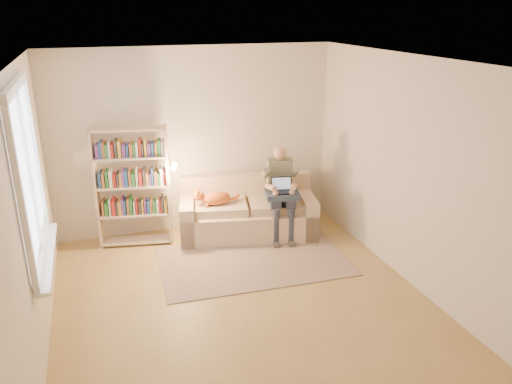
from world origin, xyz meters
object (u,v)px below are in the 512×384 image
object	(u,v)px
person	(281,187)
cat	(215,198)
bookshelf	(133,181)
laptop	(277,188)
sofa	(247,214)

from	to	relation	value
person	cat	xyz separation A→B (m)	(-0.88, 0.21, -0.12)
person	bookshelf	distance (m)	2.00
person	laptop	size ratio (longest dim) A/B	4.04
sofa	laptop	xyz separation A→B (m)	(0.32, -0.32, 0.47)
cat	person	bearing A→B (deg)	-1.61
cat	bookshelf	world-z (taller)	bookshelf
cat	bookshelf	size ratio (longest dim) A/B	0.38
laptop	bookshelf	distance (m)	1.93
bookshelf	cat	bearing A→B (deg)	0.95
person	bookshelf	size ratio (longest dim) A/B	0.78
sofa	bookshelf	xyz separation A→B (m)	(-1.54, 0.16, 0.62)
sofa	laptop	distance (m)	0.65
person	laptop	distance (m)	0.12
sofa	laptop	size ratio (longest dim) A/B	6.35
person	bookshelf	xyz separation A→B (m)	(-1.95, 0.40, 0.17)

